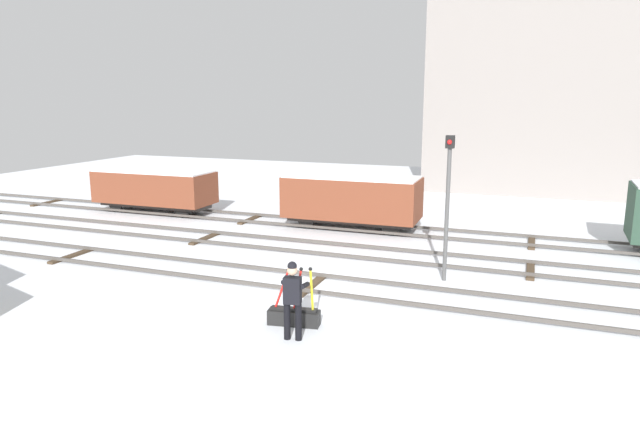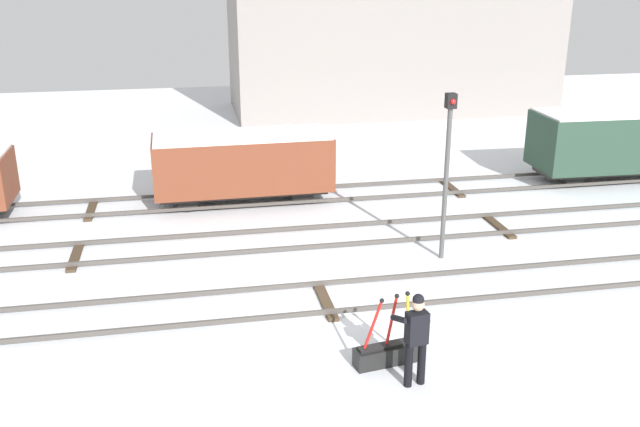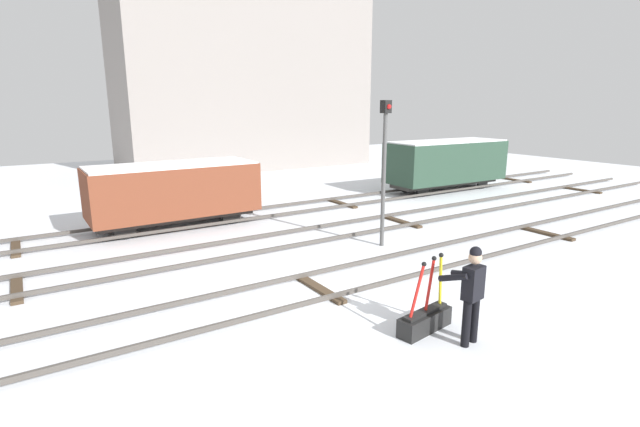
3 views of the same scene
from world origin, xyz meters
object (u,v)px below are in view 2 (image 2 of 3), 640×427
object	(u,v)px
signal_post	(447,161)
freight_car_near_switch	(622,140)
rail_worker	(416,334)
freight_car_back_track	(243,163)
switch_lever_frame	(386,352)

from	to	relation	value
signal_post	freight_car_near_switch	distance (m)	10.26
rail_worker	freight_car_back_track	xyz separation A→B (m)	(-2.08, 10.93, 0.26)
signal_post	switch_lever_frame	bearing A→B (deg)	-121.31
switch_lever_frame	signal_post	bearing A→B (deg)	49.82
switch_lever_frame	signal_post	world-z (taller)	signal_post
switch_lever_frame	rail_worker	bearing A→B (deg)	-77.20
switch_lever_frame	freight_car_back_track	size ratio (longest dim) A/B	0.26
freight_car_near_switch	freight_car_back_track	xyz separation A→B (m)	(-13.19, 0.00, -0.12)
freight_car_near_switch	rail_worker	bearing A→B (deg)	-133.77
freight_car_near_switch	freight_car_back_track	distance (m)	13.19
signal_post	freight_car_near_switch	xyz separation A→B (m)	(8.58, 5.51, -1.19)
rail_worker	switch_lever_frame	bearing A→B (deg)	102.80
rail_worker	freight_car_back_track	distance (m)	11.13
switch_lever_frame	signal_post	distance (m)	5.94
freight_car_near_switch	freight_car_back_track	size ratio (longest dim) A/B	1.12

